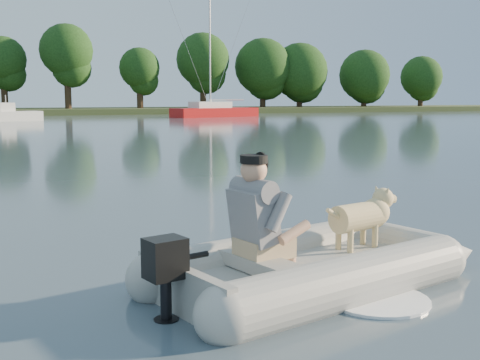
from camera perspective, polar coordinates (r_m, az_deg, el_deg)
name	(u,v)px	position (r m, az deg, el deg)	size (l,w,h in m)	color
water	(337,286)	(5.93, 9.20, -9.89)	(160.00, 160.00, 0.00)	slate
shore_bank	(30,112)	(66.92, -19.27, 6.11)	(160.00, 12.00, 0.70)	#47512D
treeline	(112,65)	(66.98, -12.00, 10.65)	(93.12, 7.35, 9.27)	#332316
dinghy	(316,223)	(5.85, 7.17, -4.11)	(4.77, 3.55, 1.38)	#9F9F9A
man	(255,212)	(5.41, 1.47, -3.06)	(0.72, 0.62, 1.07)	slate
dog	(357,222)	(6.36, 11.06, -3.92)	(0.93, 0.33, 0.62)	#D1B578
outboard_motor	(166,283)	(4.96, -7.06, -9.67)	(0.41, 0.29, 0.78)	black
motorboat	(9,109)	(48.49, -21.09, 6.32)	(4.79, 1.84, 2.03)	white
sailboat	(214,111)	(54.98, -2.46, 6.51)	(8.55, 4.51, 11.26)	#B21414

